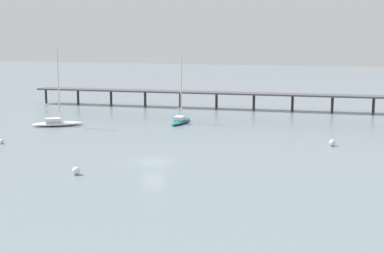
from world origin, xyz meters
name	(u,v)px	position (x,y,z in m)	size (l,w,h in m)	color
ground_plane	(153,162)	(0.00, 0.00, 0.00)	(400.00, 400.00, 0.00)	slate
pier	(322,91)	(16.45, 47.78, 3.94)	(83.06, 7.29, 6.98)	#4C4C51
sailboat_teal	(180,119)	(-5.26, 28.00, 0.62)	(2.19, 7.57, 10.94)	#1E727A
sailboat_white	(57,122)	(-23.42, 19.78, 0.66)	(8.08, 6.05, 12.35)	white
mooring_buoy_mid	(76,171)	(-5.74, -7.65, 0.42)	(0.83, 0.83, 0.83)	silver
mooring_buoy_far	(332,143)	(19.52, 15.21, 0.43)	(0.86, 0.86, 0.86)	silver
mooring_buoy_near	(2,141)	(-23.20, 4.67, 0.31)	(0.62, 0.62, 0.62)	silver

